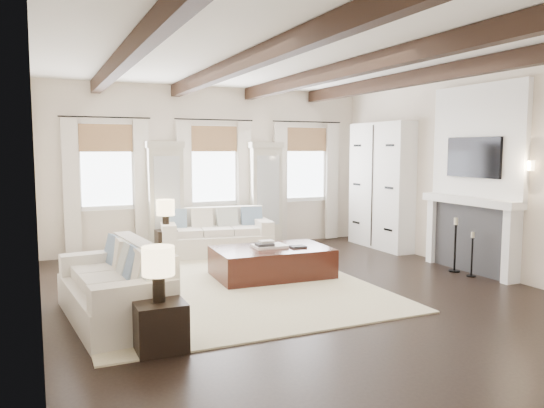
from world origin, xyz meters
name	(u,v)px	position (x,y,z in m)	size (l,w,h in m)	color
ground	(298,293)	(0.00, 0.00, 0.00)	(7.50, 7.50, 0.00)	black
room_shell	(315,155)	(0.75, 0.90, 1.89)	(6.54, 7.54, 3.22)	beige
area_rug	(222,285)	(-0.83, 0.79, 0.01)	(4.00, 4.60, 0.02)	beige
sofa_back	(216,236)	(-0.19, 3.04, 0.35)	(2.15, 1.22, 0.87)	silver
sofa_left	(119,289)	(-2.41, -0.15, 0.36)	(1.13, 2.13, 0.88)	silver
ottoman	(272,262)	(0.05, 0.98, 0.23)	(1.75, 1.10, 0.46)	black
tray	(269,246)	(0.03, 1.03, 0.48)	(0.50, 0.38, 0.04)	white
book_lower	(265,245)	(-0.07, 0.98, 0.52)	(0.26, 0.20, 0.04)	#262628
book_upper	(266,241)	(-0.02, 1.04, 0.56)	(0.22, 0.17, 0.03)	beige
book_loose	(298,247)	(0.43, 0.83, 0.48)	(0.24, 0.18, 0.03)	#262628
side_table_front	(160,326)	(-2.19, -1.29, 0.24)	(0.49, 0.49, 0.49)	black
lamp_front	(158,264)	(-2.19, -1.29, 0.86)	(0.32, 0.32, 0.55)	black
side_table_back	(166,245)	(-1.14, 2.97, 0.27)	(0.35, 0.35, 0.53)	black
lamp_back	(166,209)	(-1.14, 2.97, 0.91)	(0.32, 0.32, 0.55)	black
candlestick_near	(472,258)	(2.90, -0.27, 0.29)	(0.14, 0.14, 0.70)	black
candlestick_far	(455,249)	(2.90, 0.09, 0.37)	(0.18, 0.18, 0.88)	black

